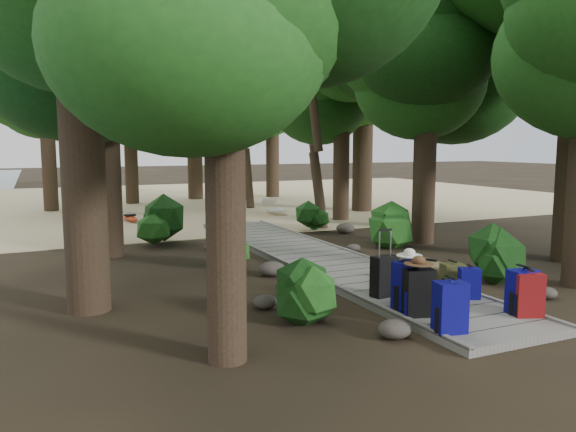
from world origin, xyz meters
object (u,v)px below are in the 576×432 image
backpack_left_a (450,304)px  backpack_right_a (528,292)px  suitcase_on_boardwalk (384,276)px  sun_lounger (275,207)px  kayak (130,217)px  backpack_left_b (419,290)px  backpack_right_b (522,289)px  backpack_left_c (409,283)px  duffel_right_khaki (428,272)px  backpack_right_d (452,276)px  lone_suitcase_on_sand (234,212)px  backpack_right_c (469,282)px

backpack_left_a → backpack_right_a: backpack_left_a is taller
suitcase_on_boardwalk → sun_lounger: suitcase_on_boardwalk is taller
kayak → backpack_left_b: bearing=-86.4°
backpack_left_a → backpack_right_b: backpack_left_a is taller
backpack_left_c → kayak: backpack_left_c is taller
backpack_left_c → suitcase_on_boardwalk: (0.10, 0.81, -0.08)m
sun_lounger → duffel_right_khaki: bearing=-86.7°
backpack_left_b → sun_lounger: bearing=92.4°
kayak → duffel_right_khaki: bearing=-78.6°
backpack_left_b → backpack_right_a: 1.62m
backpack_right_d → lone_suitcase_on_sand: (-0.24, 10.83, -0.06)m
suitcase_on_boardwalk → sun_lounger: bearing=67.0°
backpack_right_b → duffel_right_khaki: (-0.06, 2.13, -0.17)m
backpack_left_a → backpack_left_b: bearing=93.7°
backpack_left_b → backpack_right_c: 1.41m
backpack_left_b → backpack_left_c: 0.31m
backpack_left_a → suitcase_on_boardwalk: backpack_left_a is taller
backpack_left_a → kayak: size_ratio=0.25×
backpack_left_c → backpack_right_c: backpack_left_c is taller
backpack_left_c → lone_suitcase_on_sand: 11.41m
lone_suitcase_on_sand → backpack_right_b: bearing=-70.9°
backpack_right_a → lone_suitcase_on_sand: (-0.35, 12.35, -0.15)m
backpack_right_c → lone_suitcase_on_sand: 11.26m
backpack_left_c → duffel_right_khaki: size_ratio=1.37×
duffel_right_khaki → sun_lounger: size_ratio=0.36×
suitcase_on_boardwalk → kayak: size_ratio=0.22×
backpack_left_a → kayak: backpack_left_a is taller
sun_lounger → backpack_left_a: bearing=-91.2°
backpack_right_c → sun_lounger: backpack_right_c is taller
kayak → sun_lounger: (5.39, -0.18, 0.12)m
backpack_left_c → backpack_right_b: bearing=-46.1°
duffel_right_khaki → suitcase_on_boardwalk: (-1.27, -0.45, 0.14)m
backpack_left_b → backpack_right_b: backpack_left_b is taller
sun_lounger → backpack_left_b: bearing=-91.6°
backpack_left_b → suitcase_on_boardwalk: size_ratio=1.15×
suitcase_on_boardwalk → duffel_right_khaki: bearing=10.9°
backpack_right_d → sun_lounger: (1.85, 12.13, -0.10)m
backpack_left_b → duffel_right_khaki: 2.12m
backpack_right_a → backpack_left_c: bearing=167.4°
backpack_right_c → lone_suitcase_on_sand: backpack_right_c is taller
backpack_right_a → duffel_right_khaki: (-0.05, 2.25, -0.16)m
sun_lounger → kayak: bearing=-169.6°
backpack_right_d → lone_suitcase_on_sand: size_ratio=0.88×
lone_suitcase_on_sand → backpack_right_c: bearing=-71.4°
backpack_left_b → backpack_left_c: backpack_left_c is taller
backpack_left_b → lone_suitcase_on_sand: bearing=100.8°
backpack_right_d → backpack_left_a: bearing=-119.6°
backpack_right_c → sun_lounger: 12.69m
backpack_left_a → sun_lounger: size_ratio=0.45×
duffel_right_khaki → backpack_left_a: bearing=-150.1°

